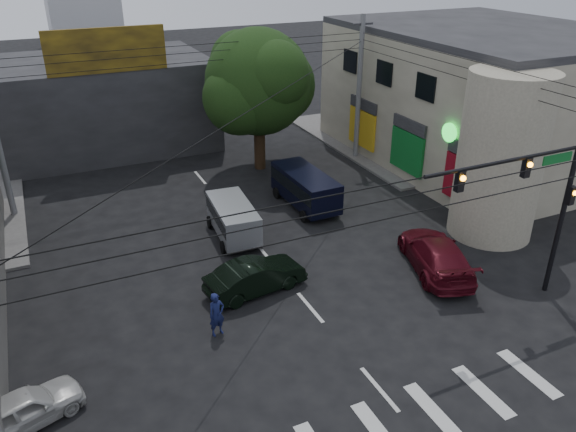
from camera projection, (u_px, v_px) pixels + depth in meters
ground at (335, 336)px, 20.75m from camera, size 160.00×160.00×0.00m
sidewalk_far_right at (427, 134)px, 42.15m from camera, size 16.00×16.00×0.15m
building_right at (482, 97)px, 36.35m from camera, size 14.00×18.00×8.00m
corner_column at (501, 157)px, 26.38m from camera, size 4.00×4.00×8.00m
building_far at (104, 102)px, 39.07m from camera, size 14.00×10.00×6.00m
billboard at (106, 50)px, 33.18m from camera, size 7.00×0.30×2.60m
street_tree at (258, 83)px, 33.67m from camera, size 6.40×6.40×8.70m
traffic_gantry at (538, 191)px, 20.75m from camera, size 7.10×0.35×7.20m
utility_pole_far_right at (359, 90)px, 35.69m from camera, size 0.32×0.32×9.20m
dark_sedan at (256, 276)px, 23.14m from camera, size 2.71×4.68×1.40m
white_compact at (23, 409)px, 16.74m from camera, size 3.60×4.39×1.20m
maroon_sedan at (436, 254)px, 24.65m from camera, size 5.28×6.58×1.54m
silver_minivan at (233, 221)px, 27.28m from camera, size 4.41×2.41×1.77m
navy_van at (305, 190)px, 30.46m from camera, size 4.98×2.07×1.96m
traffic_officer at (217, 314)px, 20.51m from camera, size 0.82×0.69×1.75m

